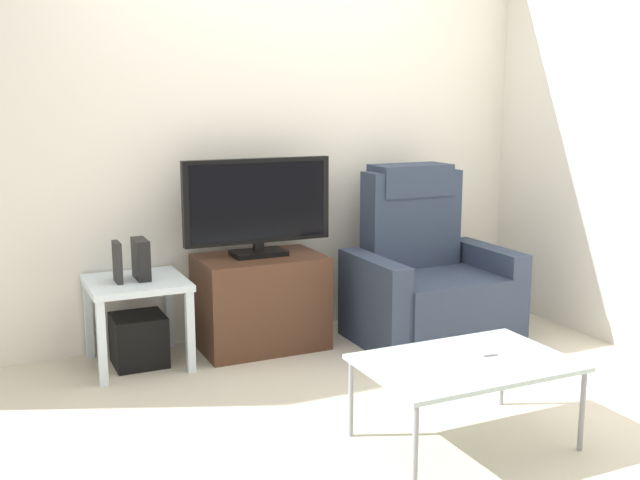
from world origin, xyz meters
TOP-DOWN VIEW (x-y plane):
  - ground_plane at (0.00, 0.00)m, footprint 6.40×6.40m
  - wall_back at (0.00, 1.13)m, footprint 6.40×0.06m
  - wall_side at (1.88, 0.00)m, footprint 0.06×4.48m
  - tv_stand at (-0.13, 0.82)m, footprint 0.74×0.49m
  - television at (-0.13, 0.84)m, footprint 0.91×0.20m
  - recliner_armchair at (0.90, 0.58)m, footprint 0.98×0.78m
  - side_table at (-0.88, 0.82)m, footprint 0.54×0.54m
  - subwoofer_box at (-0.88, 0.82)m, footprint 0.29×0.29m
  - book_upright at (-0.98, 0.80)m, footprint 0.03×0.14m
  - game_console at (-0.84, 0.83)m, footprint 0.07×0.20m
  - coffee_table at (0.22, -0.79)m, footprint 0.90×0.60m
  - cell_phone at (0.36, -0.71)m, footprint 0.09×0.16m

SIDE VIEW (x-z plane):
  - ground_plane at x=0.00m, z-range 0.00..0.00m
  - subwoofer_box at x=-0.88m, z-range 0.00..0.29m
  - tv_stand at x=-0.13m, z-range 0.00..0.57m
  - coffee_table at x=0.22m, z-range 0.17..0.55m
  - recliner_armchair at x=0.90m, z-range -0.17..0.91m
  - cell_phone at x=0.36m, z-range 0.38..0.39m
  - side_table at x=-0.88m, z-range 0.17..0.67m
  - game_console at x=-0.84m, z-range 0.50..0.73m
  - book_upright at x=-0.98m, z-range 0.50..0.73m
  - television at x=-0.13m, z-range 0.58..1.17m
  - wall_back at x=0.00m, z-range 0.00..2.60m
  - wall_side at x=1.88m, z-range 0.00..2.60m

